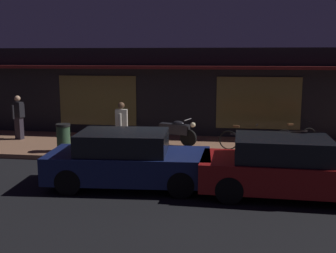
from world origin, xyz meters
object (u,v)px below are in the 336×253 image
(bicycle_parked, at_px, (296,137))
(parked_car_far, at_px, (286,167))
(person_photographer, at_px, (18,116))
(bicycle_extra, at_px, (243,140))
(parked_car_near, at_px, (128,159))
(trash_bin, at_px, (63,137))
(person_bystander, at_px, (122,126))
(motorcycle, at_px, (175,131))

(bicycle_parked, distance_m, parked_car_far, 4.90)
(bicycle_parked, xyz_separation_m, person_photographer, (-10.22, -0.09, 0.52))
(bicycle_extra, xyz_separation_m, parked_car_near, (-3.03, -3.80, 0.20))
(person_photographer, distance_m, trash_bin, 3.03)
(person_bystander, distance_m, parked_car_far, 5.79)
(bicycle_extra, relative_size, person_photographer, 0.98)
(motorcycle, xyz_separation_m, parked_car_far, (3.25, -4.56, 0.06))
(trash_bin, relative_size, parked_car_near, 0.22)
(bicycle_extra, bearing_deg, person_bystander, -168.59)
(bicycle_extra, bearing_deg, motorcycle, 165.84)
(person_photographer, relative_size, person_bystander, 1.00)
(bicycle_extra, height_order, person_bystander, person_bystander)
(person_photographer, relative_size, trash_bin, 1.80)
(person_photographer, height_order, trash_bin, person_photographer)
(motorcycle, distance_m, parked_car_near, 4.45)
(trash_bin, xyz_separation_m, parked_car_far, (6.79, -3.01, 0.08))
(parked_car_far, bearing_deg, person_bystander, 146.81)
(trash_bin, bearing_deg, motorcycle, 23.61)
(person_bystander, relative_size, parked_car_far, 0.40)
(bicycle_parked, relative_size, person_photographer, 0.90)
(motorcycle, xyz_separation_m, parked_car_near, (-0.65, -4.40, 0.06))
(bicycle_extra, bearing_deg, person_photographer, 174.90)
(motorcycle, bearing_deg, bicycle_extra, -14.16)
(trash_bin, bearing_deg, person_photographer, 145.51)
(person_bystander, bearing_deg, bicycle_extra, 11.41)
(bicycle_parked, height_order, parked_car_near, parked_car_near)
(person_bystander, distance_m, trash_bin, 2.00)
(bicycle_extra, distance_m, person_photographer, 8.44)
(parked_car_near, xyz_separation_m, parked_car_far, (3.90, -0.16, 0.00))
(motorcycle, relative_size, bicycle_parked, 1.09)
(parked_car_near, distance_m, parked_car_far, 3.90)
(motorcycle, height_order, bicycle_extra, motorcycle)
(motorcycle, height_order, trash_bin, motorcycle)
(trash_bin, bearing_deg, person_bystander, 4.38)
(bicycle_extra, distance_m, trash_bin, 6.00)
(motorcycle, height_order, person_photographer, person_photographer)
(person_photographer, height_order, parked_car_far, person_photographer)
(bicycle_extra, distance_m, person_bystander, 4.08)
(person_bystander, bearing_deg, bicycle_parked, 15.80)
(bicycle_parked, bearing_deg, bicycle_extra, -155.36)
(bicycle_parked, bearing_deg, person_photographer, -179.50)
(motorcycle, distance_m, bicycle_extra, 2.45)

